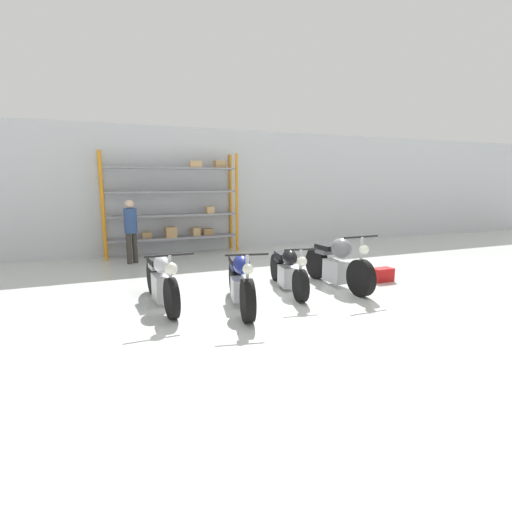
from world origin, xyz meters
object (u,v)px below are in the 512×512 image
at_px(motorcycle_grey, 337,263).
at_px(toolbox, 382,275).
at_px(motorcycle_black, 288,270).
at_px(shelving_rack, 176,205).
at_px(motorcycle_silver, 161,280).
at_px(person_browsing, 131,227).
at_px(motorcycle_blue, 241,281).

relative_size(motorcycle_grey, toolbox, 4.92).
distance_m(motorcycle_grey, toolbox, 1.18).
distance_m(motorcycle_black, motorcycle_grey, 1.04).
relative_size(motorcycle_black, motorcycle_grey, 0.97).
xyz_separation_m(shelving_rack, motorcycle_black, (1.13, -4.74, -1.02)).
relative_size(motorcycle_silver, motorcycle_black, 1.02).
bearing_deg(motorcycle_silver, person_browsing, 179.30).
relative_size(shelving_rack, motorcycle_blue, 1.82).
relative_size(shelving_rack, motorcycle_grey, 1.74).
bearing_deg(toolbox, motorcycle_silver, 178.13).
height_order(shelving_rack, motorcycle_silver, shelving_rack).
bearing_deg(motorcycle_silver, motorcycle_grey, 85.66).
height_order(motorcycle_black, toolbox, motorcycle_black).
xyz_separation_m(person_browsing, toolbox, (4.63, -3.98, -0.81)).
distance_m(shelving_rack, motorcycle_black, 4.98).
xyz_separation_m(motorcycle_black, motorcycle_grey, (1.02, -0.16, 0.08)).
relative_size(motorcycle_blue, motorcycle_grey, 0.96).
distance_m(shelving_rack, motorcycle_blue, 5.46).
height_order(motorcycle_grey, toolbox, motorcycle_grey).
bearing_deg(person_browsing, motorcycle_black, -177.86).
distance_m(motorcycle_blue, person_browsing, 4.66).
xyz_separation_m(motorcycle_blue, motorcycle_grey, (2.22, 0.48, 0.03)).
relative_size(motorcycle_silver, toolbox, 4.90).
bearing_deg(shelving_rack, motorcycle_blue, -90.76).
bearing_deg(motorcycle_black, person_browsing, -136.74).
bearing_deg(person_browsing, motorcycle_silver, 150.35).
bearing_deg(motorcycle_black, motorcycle_blue, -51.96).
xyz_separation_m(shelving_rack, motorcycle_silver, (-1.27, -4.75, -0.98)).
bearing_deg(motorcycle_blue, shelving_rack, -168.46).
bearing_deg(person_browsing, motorcycle_blue, 165.14).
xyz_separation_m(shelving_rack, toolbox, (3.29, -4.90, -1.27)).
bearing_deg(toolbox, person_browsing, 139.35).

